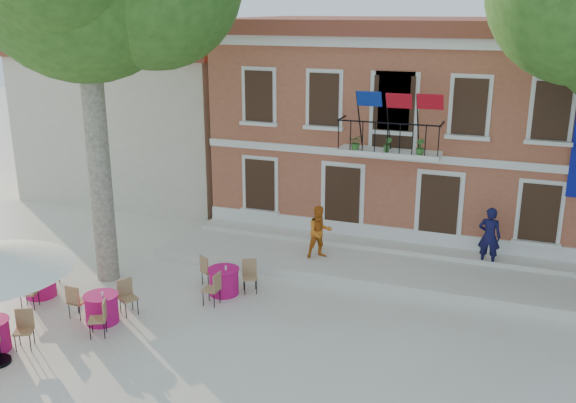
{
  "coord_description": "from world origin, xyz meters",
  "views": [
    {
      "loc": [
        5.92,
        -14.03,
        7.88
      ],
      "look_at": [
        -0.63,
        3.5,
        2.19
      ],
      "focal_mm": 40.0,
      "sensor_mm": 36.0,
      "label": 1
    }
  ],
  "objects_px": {
    "cafe_table_1": "(102,307)",
    "cafe_table_3": "(40,282)",
    "cafe_table_4": "(224,280)",
    "pedestrian_orange": "(320,232)",
    "pedestrian_navy": "(489,236)"
  },
  "relations": [
    {
      "from": "cafe_table_1",
      "to": "cafe_table_3",
      "type": "relative_size",
      "value": 0.96
    },
    {
      "from": "pedestrian_navy",
      "to": "pedestrian_orange",
      "type": "bearing_deg",
      "value": 18.24
    },
    {
      "from": "cafe_table_4",
      "to": "cafe_table_3",
      "type": "bearing_deg",
      "value": -157.92
    },
    {
      "from": "cafe_table_1",
      "to": "cafe_table_3",
      "type": "bearing_deg",
      "value": 164.49
    },
    {
      "from": "pedestrian_navy",
      "to": "cafe_table_4",
      "type": "relative_size",
      "value": 0.99
    },
    {
      "from": "pedestrian_orange",
      "to": "cafe_table_3",
      "type": "relative_size",
      "value": 0.86
    },
    {
      "from": "pedestrian_orange",
      "to": "cafe_table_3",
      "type": "bearing_deg",
      "value": 178.16
    },
    {
      "from": "pedestrian_navy",
      "to": "pedestrian_orange",
      "type": "height_order",
      "value": "pedestrian_navy"
    },
    {
      "from": "pedestrian_orange",
      "to": "cafe_table_1",
      "type": "distance_m",
      "value": 6.99
    },
    {
      "from": "pedestrian_navy",
      "to": "cafe_table_4",
      "type": "bearing_deg",
      "value": 35.49
    },
    {
      "from": "pedestrian_orange",
      "to": "cafe_table_4",
      "type": "bearing_deg",
      "value": -161.12
    },
    {
      "from": "cafe_table_4",
      "to": "cafe_table_1",
      "type": "bearing_deg",
      "value": -129.63
    },
    {
      "from": "pedestrian_orange",
      "to": "cafe_table_4",
      "type": "height_order",
      "value": "pedestrian_orange"
    },
    {
      "from": "pedestrian_orange",
      "to": "cafe_table_1",
      "type": "height_order",
      "value": "pedestrian_orange"
    },
    {
      "from": "cafe_table_1",
      "to": "cafe_table_4",
      "type": "distance_m",
      "value": 3.47
    }
  ]
}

